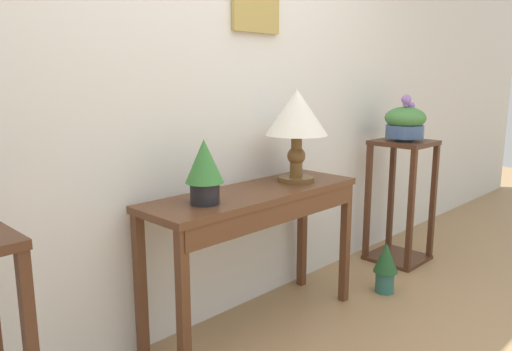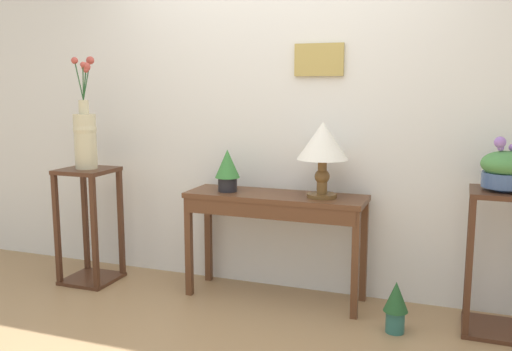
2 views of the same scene
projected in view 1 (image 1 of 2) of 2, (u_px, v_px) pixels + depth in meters
The scene contains 7 objects.
back_wall_with_art at pixel (207, 60), 2.53m from camera, with size 9.00×0.13×2.80m.
console_table at pixel (258, 212), 2.51m from camera, with size 1.24×0.39×0.75m.
table_lamp at pixel (297, 117), 2.66m from camera, with size 0.34×0.34×0.50m.
potted_plant_on_console at pixel (204, 168), 2.21m from camera, with size 0.17×0.17×0.30m.
pedestal_stand_right at pixel (400, 201), 3.53m from camera, with size 0.38×0.38×0.88m.
planter_bowl_wide_right at pixel (405, 122), 3.41m from camera, with size 0.28×0.28×0.32m.
potted_plant_floor at pixel (386, 265), 3.03m from camera, with size 0.15×0.15×0.32m.
Camera 1 is at (-1.68, -0.66, 1.32)m, focal length 34.63 mm.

